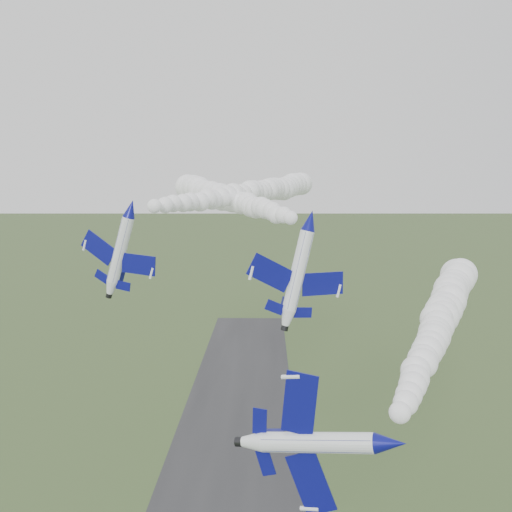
{
  "coord_description": "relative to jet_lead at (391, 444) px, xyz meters",
  "views": [
    {
      "loc": [
        6.16,
        -46.28,
        48.78
      ],
      "look_at": [
        4.89,
        18.26,
        40.78
      ],
      "focal_mm": 40.0,
      "sensor_mm": 36.0,
      "label": 1
    }
  ],
  "objects": [
    {
      "name": "smoke_trail_jet_pair_right",
      "position": [
        -16.69,
        64.11,
        16.23
      ],
      "size": [
        28.46,
        69.91,
        5.89
      ],
      "primitive_type": null,
      "rotation": [
        0.0,
        0.0,
        0.32
      ],
      "color": "white"
    },
    {
      "name": "smoke_trail_jet_pair_left",
      "position": [
        -11.91,
        63.92,
        17.19
      ],
      "size": [
        28.88,
        70.39,
        5.25
      ],
      "primitive_type": null,
      "rotation": [
        0.0,
        0.0,
        -0.34
      ],
      "color": "white"
    },
    {
      "name": "jet_pair_left",
      "position": [
        -24.8,
        26.88,
        15.79
      ],
      "size": [
        9.97,
        12.08,
        3.98
      ],
      "rotation": [
        0.0,
        0.31,
        -0.34
      ],
      "color": "white"
    },
    {
      "name": "jet_lead",
      "position": [
        0.0,
        0.0,
        0.0
      ],
      "size": [
        7.05,
        13.0,
        10.92
      ],
      "rotation": [
        0.0,
        1.42,
        -0.34
      ],
      "color": "white"
    },
    {
      "name": "smoke_trail_jet_lead",
      "position": [
        12.6,
        30.65,
        1.96
      ],
      "size": [
        25.1,
        58.18,
        5.47
      ],
      "primitive_type": null,
      "rotation": [
        0.0,
        0.0,
        -0.34
      ],
      "color": "white"
    },
    {
      "name": "jet_pair_right",
      "position": [
        -3.89,
        26.89,
        14.43
      ],
      "size": [
        11.87,
        14.13,
        4.29
      ],
      "rotation": [
        0.0,
        0.24,
        0.32
      ],
      "color": "white"
    }
  ]
}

